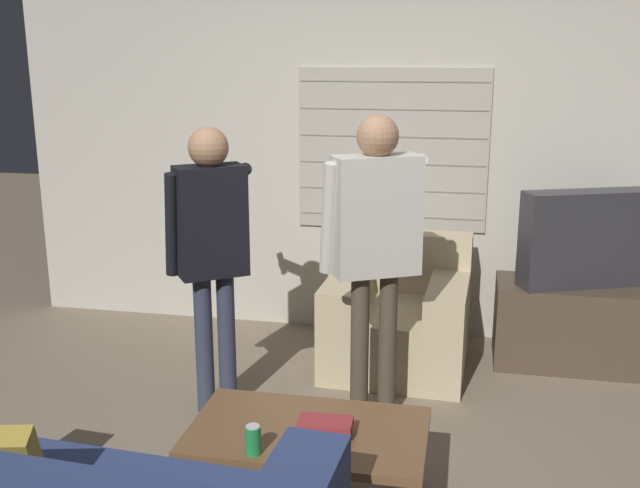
{
  "coord_description": "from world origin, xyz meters",
  "views": [
    {
      "loc": [
        0.63,
        -3.17,
        2.0
      ],
      "look_at": [
        -0.12,
        0.6,
        1.0
      ],
      "focal_mm": 42.0,
      "sensor_mm": 36.0,
      "label": 1
    }
  ],
  "objects_px": {
    "coffee_table": "(307,436)",
    "armchair_beige": "(398,317)",
    "tv": "(586,239)",
    "person_right_standing": "(375,231)",
    "person_left_standing": "(211,237)",
    "book_stack": "(324,428)",
    "soda_can": "(253,440)",
    "spare_remote": "(335,434)"
  },
  "relations": [
    {
      "from": "coffee_table",
      "to": "armchair_beige",
      "type": "bearing_deg",
      "value": 81.78
    },
    {
      "from": "tv",
      "to": "person_right_standing",
      "type": "bearing_deg",
      "value": 17.33
    },
    {
      "from": "person_left_standing",
      "to": "book_stack",
      "type": "relative_size",
      "value": 6.52
    },
    {
      "from": "person_right_standing",
      "to": "tv",
      "type": "bearing_deg",
      "value": 11.13
    },
    {
      "from": "soda_can",
      "to": "coffee_table",
      "type": "bearing_deg",
      "value": 55.44
    },
    {
      "from": "armchair_beige",
      "to": "book_stack",
      "type": "xyz_separation_m",
      "value": [
        -0.16,
        -1.73,
        0.1
      ]
    },
    {
      "from": "armchair_beige",
      "to": "spare_remote",
      "type": "height_order",
      "value": "armchair_beige"
    },
    {
      "from": "armchair_beige",
      "to": "tv",
      "type": "height_order",
      "value": "tv"
    },
    {
      "from": "coffee_table",
      "to": "person_left_standing",
      "type": "height_order",
      "value": "person_left_standing"
    },
    {
      "from": "coffee_table",
      "to": "book_stack",
      "type": "height_order",
      "value": "book_stack"
    },
    {
      "from": "tv",
      "to": "armchair_beige",
      "type": "bearing_deg",
      "value": -11.85
    },
    {
      "from": "tv",
      "to": "soda_can",
      "type": "distance_m",
      "value": 2.68
    },
    {
      "from": "coffee_table",
      "to": "soda_can",
      "type": "relative_size",
      "value": 8.28
    },
    {
      "from": "coffee_table",
      "to": "book_stack",
      "type": "xyz_separation_m",
      "value": [
        0.09,
        -0.04,
        0.07
      ]
    },
    {
      "from": "coffee_table",
      "to": "soda_can",
      "type": "xyz_separation_m",
      "value": [
        -0.17,
        -0.25,
        0.1
      ]
    },
    {
      "from": "coffee_table",
      "to": "person_left_standing",
      "type": "bearing_deg",
      "value": 130.2
    },
    {
      "from": "armchair_beige",
      "to": "soda_can",
      "type": "distance_m",
      "value": 1.99
    },
    {
      "from": "book_stack",
      "to": "armchair_beige",
      "type": "bearing_deg",
      "value": 84.77
    },
    {
      "from": "person_left_standing",
      "to": "tv",
      "type": "bearing_deg",
      "value": -8.8
    },
    {
      "from": "person_left_standing",
      "to": "soda_can",
      "type": "relative_size",
      "value": 12.8
    },
    {
      "from": "book_stack",
      "to": "person_left_standing",
      "type": "bearing_deg",
      "value": 132.07
    },
    {
      "from": "person_right_standing",
      "to": "soda_can",
      "type": "height_order",
      "value": "person_right_standing"
    },
    {
      "from": "coffee_table",
      "to": "tv",
      "type": "distance_m",
      "value": 2.4
    },
    {
      "from": "person_left_standing",
      "to": "book_stack",
      "type": "bearing_deg",
      "value": -83.11
    },
    {
      "from": "tv",
      "to": "spare_remote",
      "type": "height_order",
      "value": "tv"
    },
    {
      "from": "tv",
      "to": "spare_remote",
      "type": "distance_m",
      "value": 2.35
    },
    {
      "from": "armchair_beige",
      "to": "tv",
      "type": "xyz_separation_m",
      "value": [
        1.15,
        0.2,
        0.53
      ]
    },
    {
      "from": "armchair_beige",
      "to": "soda_can",
      "type": "height_order",
      "value": "armchair_beige"
    },
    {
      "from": "coffee_table",
      "to": "soda_can",
      "type": "distance_m",
      "value": 0.32
    },
    {
      "from": "coffee_table",
      "to": "book_stack",
      "type": "bearing_deg",
      "value": -25.6
    },
    {
      "from": "coffee_table",
      "to": "person_right_standing",
      "type": "relative_size",
      "value": 0.62
    },
    {
      "from": "armchair_beige",
      "to": "spare_remote",
      "type": "relative_size",
      "value": 7.02
    },
    {
      "from": "tv",
      "to": "spare_remote",
      "type": "relative_size",
      "value": 6.41
    },
    {
      "from": "book_stack",
      "to": "spare_remote",
      "type": "bearing_deg",
      "value": -9.73
    },
    {
      "from": "book_stack",
      "to": "soda_can",
      "type": "bearing_deg",
      "value": -141.06
    },
    {
      "from": "coffee_table",
      "to": "spare_remote",
      "type": "xyz_separation_m",
      "value": [
        0.13,
        -0.05,
        0.05
      ]
    },
    {
      "from": "armchair_beige",
      "to": "spare_remote",
      "type": "bearing_deg",
      "value": 88.75
    },
    {
      "from": "book_stack",
      "to": "coffee_table",
      "type": "bearing_deg",
      "value": 154.4
    },
    {
      "from": "book_stack",
      "to": "tv",
      "type": "bearing_deg",
      "value": 55.9
    },
    {
      "from": "armchair_beige",
      "to": "person_right_standing",
      "type": "bearing_deg",
      "value": 87.45
    },
    {
      "from": "coffee_table",
      "to": "book_stack",
      "type": "relative_size",
      "value": 4.22
    },
    {
      "from": "person_right_standing",
      "to": "soda_can",
      "type": "xyz_separation_m",
      "value": [
        -0.35,
        -1.16,
        -0.62
      ]
    }
  ]
}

